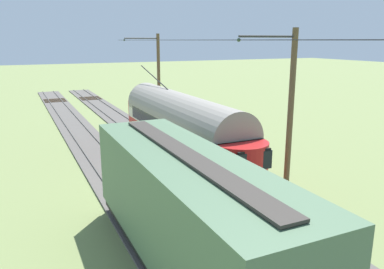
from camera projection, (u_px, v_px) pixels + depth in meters
ground_plane at (157, 178)px, 20.98m from camera, size 220.00×220.00×0.00m
track_streetcar_siding at (190, 169)px, 22.13m from camera, size 2.80×80.00×0.18m
track_adjacent_siding at (117, 181)px, 20.36m from camera, size 2.80×80.00×0.18m
vintage_streetcar at (181, 128)px, 22.77m from camera, size 2.65×15.71×5.34m
boxcar_adjacent at (186, 210)px, 11.97m from camera, size 2.96×11.13×3.85m
catenary_pole_foreground at (158, 77)px, 33.84m from camera, size 3.20×0.28×7.88m
catenary_pole_mid_near at (289, 110)px, 18.04m from camera, size 3.20×0.28×7.88m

